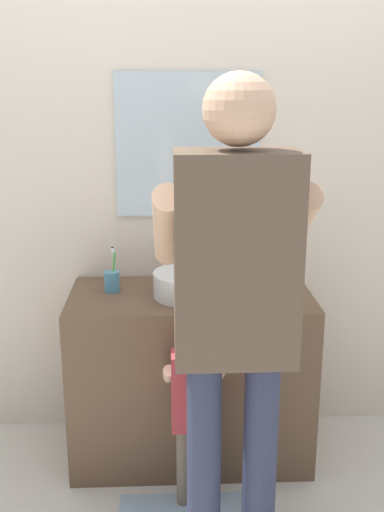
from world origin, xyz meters
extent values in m
plane|color=silver|center=(0.00, 0.00, 0.00)|extent=(14.00, 14.00, 0.00)
cube|color=beige|center=(0.00, 0.62, 1.35)|extent=(4.40, 0.08, 2.70)
cube|color=silver|center=(0.00, 0.57, 1.46)|extent=(0.68, 0.02, 0.67)
cube|color=brown|center=(0.00, 0.30, 0.41)|extent=(1.11, 0.54, 0.82)
cylinder|color=silver|center=(0.00, 0.28, 0.87)|extent=(0.34, 0.34, 0.11)
cylinder|color=beige|center=(0.00, 0.28, 0.88)|extent=(0.28, 0.28, 0.09)
cylinder|color=#B7BABF|center=(0.00, 0.50, 0.91)|extent=(0.03, 0.03, 0.18)
cylinder|color=#B7BABF|center=(0.00, 0.44, 0.99)|extent=(0.02, 0.12, 0.02)
cylinder|color=#B7BABF|center=(-0.07, 0.50, 0.84)|extent=(0.04, 0.04, 0.05)
cylinder|color=#B7BABF|center=(0.07, 0.50, 0.84)|extent=(0.04, 0.04, 0.05)
cylinder|color=#4C8EB2|center=(-0.36, 0.35, 0.86)|extent=(0.07, 0.07, 0.09)
cylinder|color=yellow|center=(-0.35, 0.37, 0.92)|extent=(0.03, 0.02, 0.17)
cube|color=white|center=(-0.35, 0.37, 1.01)|extent=(0.01, 0.02, 0.02)
cylinder|color=green|center=(-0.35, 0.37, 0.92)|extent=(0.03, 0.02, 0.17)
cube|color=white|center=(-0.35, 0.37, 1.01)|extent=(0.01, 0.02, 0.02)
cylinder|color=#66B2D1|center=(0.37, 0.33, 0.88)|extent=(0.06, 0.06, 0.13)
cylinder|color=#2D2D2D|center=(0.37, 0.33, 0.96)|extent=(0.02, 0.02, 0.03)
cylinder|color=#6B5B4C|center=(-0.05, -0.11, 0.19)|extent=(0.06, 0.06, 0.38)
cylinder|color=#6B5B4C|center=(0.05, -0.11, 0.19)|extent=(0.06, 0.06, 0.38)
cube|color=#B7383D|center=(0.00, -0.11, 0.55)|extent=(0.19, 0.11, 0.33)
sphere|color=beige|center=(0.00, -0.11, 0.78)|extent=(0.11, 0.11, 0.11)
cylinder|color=beige|center=(-0.10, -0.02, 0.58)|extent=(0.05, 0.23, 0.18)
cylinder|color=beige|center=(0.10, -0.02, 0.58)|extent=(0.05, 0.23, 0.18)
cylinder|color=#2D334C|center=(0.02, -0.39, 0.41)|extent=(0.13, 0.13, 0.82)
cylinder|color=#2D334C|center=(0.23, -0.39, 0.41)|extent=(0.13, 0.13, 0.82)
cube|color=brown|center=(0.12, -0.39, 1.18)|extent=(0.41, 0.23, 0.72)
sphere|color=#D8A884|center=(0.12, -0.39, 1.67)|extent=(0.23, 0.23, 0.23)
cylinder|color=#D8A884|center=(-0.10, -0.20, 1.25)|extent=(0.10, 0.50, 0.39)
cylinder|color=#D8A884|center=(0.35, -0.20, 1.25)|extent=(0.10, 0.50, 0.39)
cylinder|color=yellow|center=(0.35, -0.01, 1.06)|extent=(0.01, 0.14, 0.03)
cube|color=white|center=(0.35, 0.06, 1.07)|extent=(0.01, 0.02, 0.02)
camera|label=1|loc=(-0.11, -2.33, 1.75)|focal=42.95mm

